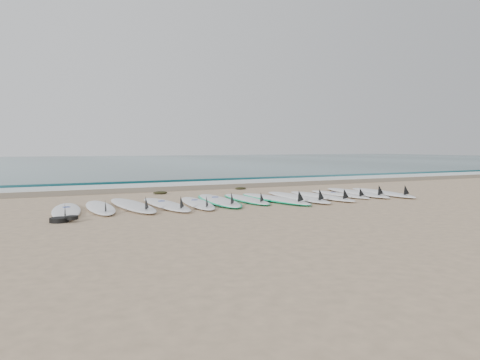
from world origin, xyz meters
name	(u,v)px	position (x,y,z in m)	size (l,w,h in m)	color
ground	(248,202)	(0.00, 0.00, 0.00)	(120.00, 120.00, 0.00)	tan
ocean	(72,162)	(0.00, 32.50, 0.01)	(120.00, 55.00, 0.03)	#1B4E56
wet_sand_band	(188,188)	(0.00, 4.10, 0.01)	(120.00, 1.80, 0.01)	brown
foam_band	(174,184)	(0.00, 5.50, 0.02)	(120.00, 1.40, 0.04)	silver
wave_crest	(160,181)	(0.00, 7.00, 0.05)	(120.00, 1.00, 0.10)	#1B4E56
surfboard_0	(66,211)	(-4.08, -0.19, 0.06)	(0.86, 2.62, 0.33)	white
surfboard_1	(100,207)	(-3.39, 0.07, 0.06)	(0.68, 2.55, 0.32)	white
surfboard_2	(133,205)	(-2.72, 0.07, 0.06)	(0.67, 2.90, 0.37)	silver
surfboard_3	(167,204)	(-2.04, -0.09, 0.06)	(0.59, 2.74, 0.35)	white
surfboard_4	(198,203)	(-1.34, -0.14, 0.06)	(0.91, 2.59, 0.32)	white
surfboard_5	(219,200)	(-0.71, 0.12, 0.05)	(1.09, 2.93, 0.36)	white
surfboard_6	(246,199)	(0.02, 0.14, 0.05)	(0.78, 2.51, 0.31)	white
surfboard_7	(275,199)	(0.64, -0.16, 0.05)	(0.80, 2.86, 0.36)	white
surfboard_8	(298,197)	(1.31, -0.16, 0.06)	(0.79, 2.93, 0.37)	white
surfboard_9	(322,196)	(1.99, -0.21, 0.06)	(0.61, 2.69, 0.34)	white
surfboard_10	(340,194)	(2.73, 0.01, 0.05)	(0.50, 2.33, 0.30)	white
surfboard_11	(358,192)	(3.38, 0.08, 0.06)	(0.97, 2.94, 0.37)	white
surfboard_12	(383,192)	(4.01, -0.20, 0.06)	(1.05, 2.90, 0.36)	white
seaweed_near	(160,193)	(-1.34, 2.66, 0.04)	(0.40, 0.31, 0.08)	black
seaweed_far	(241,188)	(1.28, 2.94, 0.03)	(0.35, 0.28, 0.07)	black
leash_coil	(62,219)	(-4.27, -1.29, 0.05)	(0.46, 0.36, 0.11)	black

